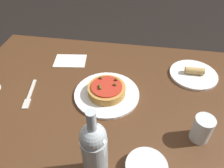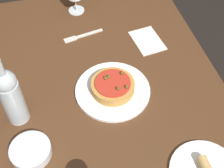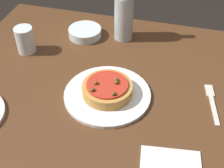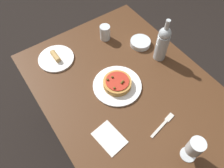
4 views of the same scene
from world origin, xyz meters
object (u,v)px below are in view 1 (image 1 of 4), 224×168
Objects in this scene: wine_bottle at (94,151)px; dinner_plate at (107,94)px; side_bowl at (146,168)px; side_plate at (193,74)px; water_cup at (202,129)px; pizza at (107,90)px; dining_table at (96,114)px; fork at (29,95)px.

dinner_plate is at bearing 94.84° from wine_bottle.
side_bowl is (0.19, -0.32, 0.01)m from dinner_plate.
side_plate reaches higher than dinner_plate.
wine_bottle is (0.03, -0.35, 0.12)m from dinner_plate.
wine_bottle reaches higher than dinner_plate.
pizza is at bearing 156.12° from water_cup.
side_bowl reaches higher than dining_table.
fork is at bearing -169.77° from dinner_plate.
water_cup is (0.37, -0.16, 0.05)m from dinner_plate.
fork is at bearing -175.84° from dining_table.
pizza is 0.56× the size of wine_bottle.
side_plate is (0.73, 0.26, 0.01)m from fork.
side_plate is (0.44, 0.24, 0.10)m from dining_table.
side_plate is at bearing 26.97° from dinner_plate.
water_cup is 0.76× the size of side_bowl.
dinner_plate is 0.41m from water_cup.
pizza is 1.22× the size of side_bowl.
wine_bottle is 0.19m from side_bowl.
side_plate is (0.36, 0.56, -0.12)m from wine_bottle.
wine_bottle reaches higher than dining_table.
wine_bottle is 2.88× the size of water_cup.
pizza is at bearing -153.06° from side_plate.
water_cup reaches higher than dining_table.
dining_table is at bearing 83.51° from fork.
dinner_plate is at bearing -153.03° from side_plate.
pizza is 0.34m from fork.
dinner_plate is 0.97× the size of wine_bottle.
side_plate is at bearing 56.76° from wine_bottle.
pizza is 0.44m from side_plate.
fork is (-0.34, -0.06, -0.03)m from pizza.
dining_table is at bearing 103.21° from wine_bottle.
water_cup reaches higher than side_plate.
side_bowl is at bearing -51.02° from dining_table.
wine_bottle is 1.62× the size of fork.
fork is at bearing 141.24° from wine_bottle.
side_bowl is at bearing 52.57° from fork.
wine_bottle is (0.07, -0.32, 0.22)m from dining_table.
side_bowl is at bearing -60.08° from dinner_plate.
water_cup is at bearing 29.11° from wine_bottle.
pizza reaches higher than fork.
wine_bottle is 0.49m from fork.
dining_table is at bearing -137.94° from pizza.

